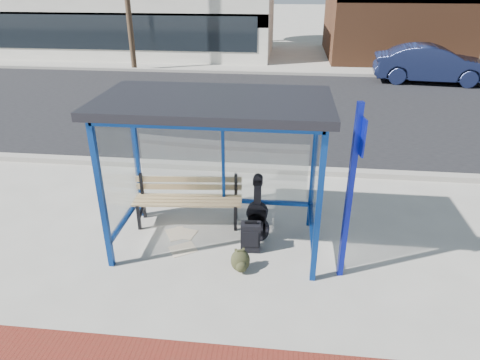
# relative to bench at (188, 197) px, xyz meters

# --- Properties ---
(ground) EXTENTS (120.00, 120.00, 0.00)m
(ground) POSITION_rel_bench_xyz_m (0.61, -0.61, -0.50)
(ground) COLOR #B2ADA0
(ground) RESTS_ON ground
(curb_near) EXTENTS (60.00, 0.25, 0.12)m
(curb_near) POSITION_rel_bench_xyz_m (0.61, 2.29, -0.44)
(curb_near) COLOR gray
(curb_near) RESTS_ON ground
(street_asphalt) EXTENTS (60.00, 10.00, 0.00)m
(street_asphalt) POSITION_rel_bench_xyz_m (0.61, 7.39, -0.49)
(street_asphalt) COLOR black
(street_asphalt) RESTS_ON ground
(curb_far) EXTENTS (60.00, 0.25, 0.12)m
(curb_far) POSITION_rel_bench_xyz_m (0.61, 12.49, -0.44)
(curb_far) COLOR gray
(curb_far) RESTS_ON ground
(far_sidewalk) EXTENTS (60.00, 4.00, 0.01)m
(far_sidewalk) POSITION_rel_bench_xyz_m (0.61, 14.39, -0.49)
(far_sidewalk) COLOR #B2ADA0
(far_sidewalk) RESTS_ON ground
(bus_shelter) EXTENTS (3.30, 1.80, 2.42)m
(bus_shelter) POSITION_rel_bench_xyz_m (0.61, -0.54, 1.57)
(bus_shelter) COLOR navy
(bus_shelter) RESTS_ON ground
(storefront_white) EXTENTS (18.00, 6.04, 4.00)m
(storefront_white) POSITION_rel_bench_xyz_m (-8.39, 17.37, 1.50)
(storefront_white) COLOR silver
(storefront_white) RESTS_ON ground
(bench) EXTENTS (1.89, 0.62, 0.88)m
(bench) POSITION_rel_bench_xyz_m (0.00, 0.00, 0.00)
(bench) COLOR black
(bench) RESTS_ON ground
(guitar_bag) EXTENTS (0.41, 0.14, 1.12)m
(guitar_bag) POSITION_rel_bench_xyz_m (1.23, -0.44, -0.09)
(guitar_bag) COLOR black
(guitar_bag) RESTS_ON ground
(suitcase) EXTENTS (0.32, 0.22, 0.54)m
(suitcase) POSITION_rel_bench_xyz_m (1.16, -0.75, -0.25)
(suitcase) COLOR black
(suitcase) RESTS_ON ground
(backpack) EXTENTS (0.33, 0.31, 0.34)m
(backpack) POSITION_rel_bench_xyz_m (1.05, -1.28, -0.33)
(backpack) COLOR #2D2E19
(backpack) RESTS_ON ground
(sign_post) EXTENTS (0.13, 0.32, 2.59)m
(sign_post) POSITION_rel_bench_xyz_m (2.52, -1.20, 0.96)
(sign_post) COLOR #0D1791
(sign_post) RESTS_ON ground
(newspaper_a) EXTENTS (0.46, 0.40, 0.01)m
(newspaper_a) POSITION_rel_bench_xyz_m (-0.02, -0.39, -0.49)
(newspaper_a) COLOR white
(newspaper_a) RESTS_ON ground
(newspaper_b) EXTENTS (0.51, 0.49, 0.01)m
(newspaper_b) POSITION_rel_bench_xyz_m (0.08, -0.85, -0.49)
(newspaper_b) COLOR white
(newspaper_b) RESTS_ON ground
(newspaper_c) EXTENTS (0.46, 0.50, 0.01)m
(newspaper_c) POSITION_rel_bench_xyz_m (-0.13, -0.42, -0.49)
(newspaper_c) COLOR white
(newspaper_c) RESTS_ON ground
(parked_car) EXTENTS (4.57, 1.99, 1.46)m
(parked_car) POSITION_rel_bench_xyz_m (7.28, 11.61, 0.23)
(parked_car) COLOR #161E3F
(parked_car) RESTS_ON ground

